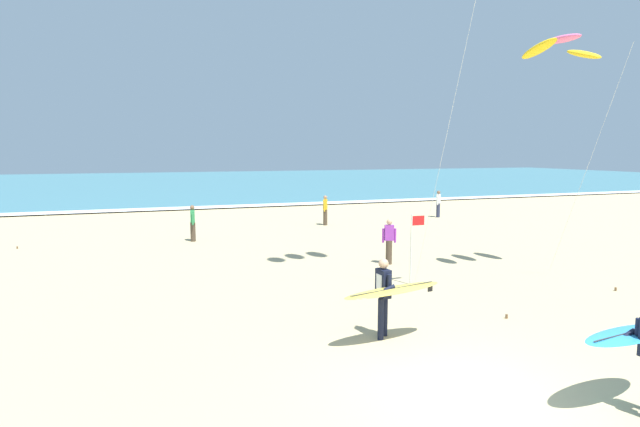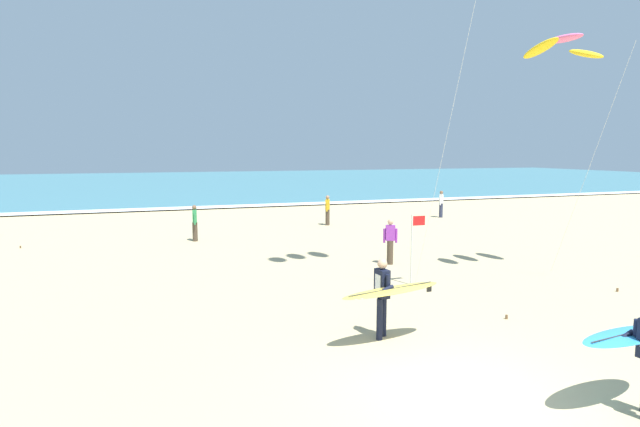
{
  "view_description": "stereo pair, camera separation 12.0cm",
  "coord_description": "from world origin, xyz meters",
  "views": [
    {
      "loc": [
        -4.8,
        -6.69,
        3.93
      ],
      "look_at": [
        -0.43,
        5.75,
        2.29
      ],
      "focal_mm": 28.25,
      "sensor_mm": 36.0,
      "label": 1
    },
    {
      "loc": [
        -4.68,
        -6.73,
        3.93
      ],
      "look_at": [
        -0.43,
        5.75,
        2.29
      ],
      "focal_mm": 28.25,
      "sensor_mm": 36.0,
      "label": 2
    }
  ],
  "objects": [
    {
      "name": "ground_plane",
      "position": [
        0.0,
        0.0,
        0.0
      ],
      "size": [
        160.0,
        160.0,
        0.0
      ],
      "primitive_type": "plane",
      "color": "tan"
    },
    {
      "name": "ocean_water",
      "position": [
        0.0,
        58.02,
        0.04
      ],
      "size": [
        160.0,
        60.0,
        0.08
      ],
      "primitive_type": "cube",
      "color": "teal",
      "rests_on": "ground"
    },
    {
      "name": "shoreline_foam",
      "position": [
        0.0,
        28.32,
        0.09
      ],
      "size": [
        160.0,
        1.68,
        0.01
      ],
      "primitive_type": "cube",
      "color": "white",
      "rests_on": "ocean_water"
    },
    {
      "name": "surfer_lead",
      "position": [
        2.19,
        -1.43,
        1.05
      ],
      "size": [
        2.02,
        1.07,
        1.71
      ],
      "color": "black",
      "rests_on": "ground"
    },
    {
      "name": "surfer_trailing",
      "position": [
        -0.13,
        2.38,
        1.04
      ],
      "size": [
        2.27,
        1.0,
        1.71
      ],
      "color": "black",
      "rests_on": "ground"
    },
    {
      "name": "kite_arc_rose_far",
      "position": [
        7.42,
        5.79,
        7.05
      ],
      "size": [
        2.62,
        2.99,
        7.41
      ],
      "color": "yellow",
      "rests_on": "ground"
    },
    {
      "name": "bystander_yellow_top",
      "position": [
        4.24,
        18.2,
        0.81
      ],
      "size": [
        0.32,
        0.44,
        1.59
      ],
      "color": "#4C3D2D",
      "rests_on": "ground"
    },
    {
      "name": "bystander_green_top",
      "position": [
        -2.85,
        15.58,
        0.81
      ],
      "size": [
        0.22,
        0.5,
        1.59
      ],
      "color": "#4C3D2D",
      "rests_on": "ground"
    },
    {
      "name": "bystander_purple_top",
      "position": [
        3.18,
        8.77,
        0.81
      ],
      "size": [
        0.48,
        0.28,
        1.59
      ],
      "color": "#4C3D2D",
      "rests_on": "ground"
    },
    {
      "name": "bystander_white_top",
      "position": [
        11.68,
        19.0,
        0.81
      ],
      "size": [
        0.39,
        0.37,
        1.59
      ],
      "color": "#2D334C",
      "rests_on": "ground"
    },
    {
      "name": "lifeguard_flag",
      "position": [
        2.6,
        6.14,
        1.27
      ],
      "size": [
        0.45,
        0.05,
        2.1
      ],
      "color": "silver",
      "rests_on": "ground"
    }
  ]
}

